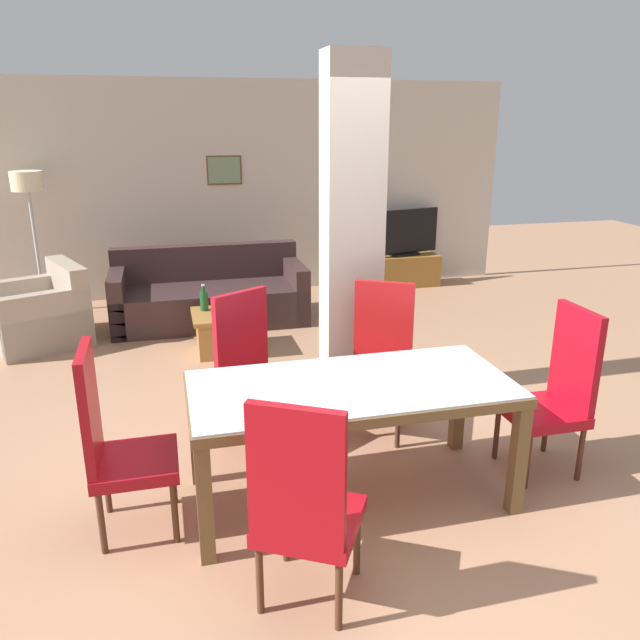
% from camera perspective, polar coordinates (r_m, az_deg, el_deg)
% --- Properties ---
extents(ground_plane, '(18.00, 18.00, 0.00)m').
position_cam_1_polar(ground_plane, '(4.03, 2.73, -15.70)').
color(ground_plane, '#A97B5B').
extents(back_wall, '(7.20, 0.09, 2.70)m').
position_cam_1_polar(back_wall, '(8.29, -7.34, 11.76)').
color(back_wall, beige).
rests_on(back_wall, ground_plane).
extents(divider_pillar, '(0.44, 0.31, 2.70)m').
position_cam_1_polar(divider_pillar, '(4.86, 2.91, 7.52)').
color(divider_pillar, beige).
rests_on(divider_pillar, ground_plane).
extents(dining_table, '(1.90, 0.88, 0.76)m').
position_cam_1_polar(dining_table, '(3.72, 2.87, -7.85)').
color(dining_table, brown).
rests_on(dining_table, ground_plane).
extents(dining_chair_far_left, '(0.63, 0.63, 1.10)m').
position_cam_1_polar(dining_chair_far_left, '(4.38, -6.25, -4.49)').
color(dining_chair_far_left, maroon).
rests_on(dining_chair_far_left, ground_plane).
extents(dining_chair_far_right, '(0.63, 0.63, 1.10)m').
position_cam_1_polar(dining_chair_far_right, '(4.60, 5.52, -3.34)').
color(dining_chair_far_right, '#9F1316').
rests_on(dining_chair_far_right, ground_plane).
extents(dining_chair_head_right, '(0.46, 0.46, 1.10)m').
position_cam_1_polar(dining_chair_head_right, '(4.32, 20.81, -5.94)').
color(dining_chair_head_right, '#A10B1A').
rests_on(dining_chair_head_right, ground_plane).
extents(dining_chair_head_left, '(0.46, 0.46, 1.10)m').
position_cam_1_polar(dining_chair_head_left, '(3.62, -18.22, -10.39)').
color(dining_chair_head_left, maroon).
rests_on(dining_chair_head_left, ground_plane).
extents(dining_chair_near_left, '(0.63, 0.63, 1.10)m').
position_cam_1_polar(dining_chair_near_left, '(2.95, -1.47, -16.49)').
color(dining_chair_near_left, '#9F0C15').
rests_on(dining_chair_near_left, ground_plane).
extents(sofa, '(2.14, 0.94, 0.83)m').
position_cam_1_polar(sofa, '(7.23, -10.07, 2.07)').
color(sofa, '#372524').
rests_on(sofa, ground_plane).
extents(armchair, '(1.13, 1.14, 0.81)m').
position_cam_1_polar(armchair, '(7.02, -24.04, 0.29)').
color(armchair, tan).
rests_on(armchair, ground_plane).
extents(coffee_table, '(0.56, 0.59, 0.40)m').
position_cam_1_polar(coffee_table, '(6.27, -8.97, -1.07)').
color(coffee_table, '#9E6B33').
rests_on(coffee_table, ground_plane).
extents(bottle, '(0.08, 0.08, 0.27)m').
position_cam_1_polar(bottle, '(6.31, -10.56, 1.77)').
color(bottle, '#194C23').
rests_on(bottle, coffee_table).
extents(tv_stand, '(0.94, 0.40, 0.43)m').
position_cam_1_polar(tv_stand, '(8.76, 7.67, 4.53)').
color(tv_stand, olive).
rests_on(tv_stand, ground_plane).
extents(tv_screen, '(0.99, 0.28, 0.63)m').
position_cam_1_polar(tv_screen, '(8.66, 7.81, 7.88)').
color(tv_screen, black).
rests_on(tv_screen, tv_stand).
extents(floor_lamp, '(0.36, 0.36, 1.66)m').
position_cam_1_polar(floor_lamp, '(7.98, -25.09, 10.39)').
color(floor_lamp, '#B7B7BC').
rests_on(floor_lamp, ground_plane).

